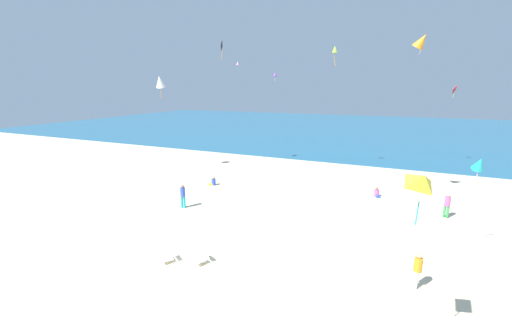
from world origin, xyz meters
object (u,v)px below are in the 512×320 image
Objects in this scene: person_3 at (183,195)px; kite_black at (222,46)px; person_1 at (377,193)px; kite_lime at (335,49)px; kite_yellow at (424,182)px; beach_chair_far_left at (169,256)px; person_2 at (447,204)px; person_4 at (418,268)px; kite_red at (454,90)px; kite_white at (160,81)px; person_0 at (213,182)px; kite_orange at (421,41)px; kite_teal at (479,164)px; beach_chair_mid_beach at (202,257)px; kite_pink at (238,63)px; kite_purple at (275,74)px.

kite_black is (-2.48, 9.81, 10.05)m from person_3.
kite_lime is at bearing -170.67° from person_1.
kite_yellow is (1.03, -14.13, 5.02)m from person_1.
kite_black is (-5.61, 15.10, 10.67)m from beach_chair_far_left.
person_2 is 1.03× the size of person_4.
kite_red is 26.62m from kite_white.
kite_white reaches higher than person_0.
kite_orange is (-2.20, 1.54, 9.16)m from person_2.
kite_teal is at bearing -57.80° from kite_lime.
person_3 reaches higher than person_0.
kite_yellow is at bearing 99.65° from person_0.
beach_chair_mid_beach is 12.09m from kite_teal.
kite_teal is (2.73, 7.03, -0.93)m from kite_yellow.
kite_yellow is at bearing -56.24° from kite_pink.
beach_chair_far_left is 0.53× the size of person_2.
beach_chair_far_left is 0.51× the size of person_3.
kite_lime is at bearing -40.89° from person_3.
kite_lime is (12.80, -7.28, 0.22)m from kite_pink.
beach_chair_far_left is 15.50m from person_2.
person_4 is 0.72× the size of kite_white.
kite_purple is (-12.65, 14.09, 8.77)m from person_1.
person_1 is 13.13m from person_3.
kite_black reaches higher than person_1.
person_0 is at bearing -70.69° from kite_pink.
person_2 is 1.26× the size of kite_pink.
person_0 is at bearing -4.79° from person_3.
person_2 is at bearing 76.88° from kite_yellow.
kite_lime is (-4.36, 5.79, 10.31)m from person_1.
beach_chair_far_left is 21.08m from kite_lime.
person_3 is at bearing -179.19° from person_4.
kite_lime reaches higher than kite_pink.
kite_lime reaches higher than person_3.
person_0 is 12.01m from person_1.
kite_purple is 0.88× the size of kite_orange.
kite_purple is 15.51m from kite_white.
kite_orange is at bearing 168.39° from beach_chair_mid_beach.
kite_black is at bearing 166.94° from kite_orange.
kite_white is at bearing 179.56° from kite_orange.
person_4 is 1.13× the size of kite_orange.
kite_pink is 0.73× the size of kite_lime.
beach_chair_mid_beach is at bearing -76.89° from kite_purple.
person_2 is (15.61, 0.02, 0.60)m from person_0.
kite_lime reaches higher than kite_orange.
kite_lime is at bearing 122.20° from kite_teal.
kite_pink is at bearing 136.03° from kite_teal.
beach_chair_far_left is 0.59× the size of kite_yellow.
person_4 is at bearing -69.09° from kite_lime.
person_2 is 0.91× the size of kite_lime.
kite_yellow is at bearing -171.57° from person_2.
kite_orange is at bearing 149.13° from person_0.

